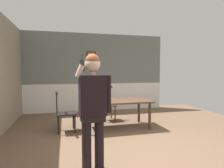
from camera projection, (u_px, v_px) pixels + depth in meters
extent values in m
plane|color=brown|center=(126.00, 148.00, 3.72)|extent=(8.21, 8.21, 0.00)
cube|color=slate|center=(95.00, 59.00, 7.21)|extent=(5.25, 0.12, 1.85)
cube|color=white|center=(96.00, 97.00, 7.31)|extent=(5.25, 0.14, 1.03)
cube|color=white|center=(96.00, 84.00, 7.25)|extent=(5.25, 0.05, 0.06)
cube|color=#382314|center=(91.00, 58.00, 7.09)|extent=(0.34, 0.03, 0.46)
cube|color=tan|center=(91.00, 58.00, 7.08)|extent=(0.26, 0.01, 0.38)
cube|color=#4C3323|center=(115.00, 101.00, 5.03)|extent=(1.83, 0.94, 0.04)
cylinder|color=#4C3323|center=(86.00, 120.00, 4.50)|extent=(0.07, 0.07, 0.69)
cylinder|color=#4C3323|center=(150.00, 116.00, 4.91)|extent=(0.07, 0.07, 0.69)
cylinder|color=#4C3323|center=(83.00, 114.00, 5.19)|extent=(0.07, 0.07, 0.69)
cylinder|color=#4C3323|center=(139.00, 111.00, 5.60)|extent=(0.07, 0.07, 0.69)
cube|color=#513823|center=(108.00, 105.00, 5.82)|extent=(0.45, 0.45, 0.03)
cube|color=#513823|center=(106.00, 87.00, 5.95)|extent=(0.40, 0.09, 0.06)
cylinder|color=#513823|center=(110.00, 95.00, 6.01)|extent=(0.02, 0.02, 0.55)
cylinder|color=#513823|center=(106.00, 95.00, 5.97)|extent=(0.02, 0.02, 0.55)
cylinder|color=#513823|center=(103.00, 95.00, 5.92)|extent=(0.02, 0.02, 0.55)
cylinder|color=#513823|center=(115.00, 114.00, 5.74)|extent=(0.04, 0.04, 0.45)
cylinder|color=#513823|center=(105.00, 115.00, 5.63)|extent=(0.04, 0.04, 0.45)
cylinder|color=#513823|center=(111.00, 112.00, 6.04)|extent=(0.04, 0.04, 0.45)
cylinder|color=#513823|center=(102.00, 112.00, 5.93)|extent=(0.04, 0.04, 0.45)
cube|color=black|center=(66.00, 113.00, 4.72)|extent=(0.50, 0.50, 0.03)
cube|color=black|center=(56.00, 93.00, 4.63)|extent=(0.07, 0.48, 0.06)
cylinder|color=black|center=(57.00, 102.00, 4.78)|extent=(0.02, 0.02, 0.53)
cylinder|color=black|center=(57.00, 103.00, 4.64)|extent=(0.02, 0.02, 0.53)
cylinder|color=black|center=(57.00, 103.00, 4.50)|extent=(0.02, 0.02, 0.53)
cylinder|color=black|center=(73.00, 120.00, 4.98)|extent=(0.04, 0.04, 0.44)
cylinder|color=black|center=(75.00, 124.00, 4.61)|extent=(0.04, 0.04, 0.44)
cylinder|color=black|center=(58.00, 121.00, 4.86)|extent=(0.04, 0.04, 0.44)
cylinder|color=black|center=(58.00, 125.00, 4.50)|extent=(0.04, 0.04, 0.44)
cylinder|color=black|center=(99.00, 142.00, 2.90)|extent=(0.14, 0.14, 0.83)
cylinder|color=black|center=(87.00, 144.00, 2.83)|extent=(0.14, 0.14, 0.83)
cube|color=black|center=(93.00, 117.00, 2.84)|extent=(0.36, 0.22, 0.12)
cube|color=black|center=(93.00, 95.00, 2.82)|extent=(0.40, 0.24, 0.59)
cylinder|color=black|center=(108.00, 94.00, 2.89)|extent=(0.09, 0.09, 0.56)
cylinder|color=beige|center=(80.00, 71.00, 2.72)|extent=(0.16, 0.13, 0.19)
cylinder|color=beige|center=(93.00, 74.00, 2.80)|extent=(0.09, 0.09, 0.05)
sphere|color=beige|center=(92.00, 64.00, 2.79)|extent=(0.23, 0.23, 0.23)
sphere|color=brown|center=(92.00, 61.00, 2.79)|extent=(0.21, 0.21, 0.21)
cube|color=#2D2D33|center=(82.00, 65.00, 2.71)|extent=(0.08, 0.04, 0.17)
cylinder|color=black|center=(82.00, 57.00, 2.71)|extent=(0.01, 0.01, 0.08)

